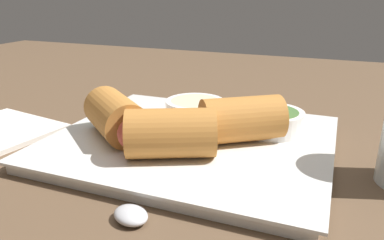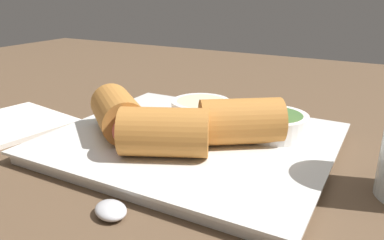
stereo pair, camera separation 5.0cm
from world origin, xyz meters
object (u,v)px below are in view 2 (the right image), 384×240
Objects in this scene: serving_plate at (192,142)px; napkin at (16,122)px; dipping_bowl_near at (203,109)px; dipping_bowl_far at (275,124)px; spoon at (128,228)px.

serving_plate is 25.68cm from napkin.
dipping_bowl_near and dipping_bowl_far have the same top height.
spoon is at bearing -102.03° from dipping_bowl_far.
dipping_bowl_near is at bearing 24.00° from napkin.
spoon is (3.53, -16.61, -0.29)cm from serving_plate.
serving_plate is at bearing -147.57° from dipping_bowl_far.
spoon reaches higher than napkin.
dipping_bowl_near is 0.50× the size of napkin.
serving_plate is 1.72× the size of spoon.
dipping_bowl_near is 9.82cm from dipping_bowl_far.
napkin is (-28.80, 12.05, -0.17)cm from spoon.
serving_plate is 16.98cm from spoon.
dipping_bowl_near is at bearing 102.85° from spoon.
serving_plate is 4.05× the size of dipping_bowl_far.
spoon is at bearing -22.70° from napkin.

